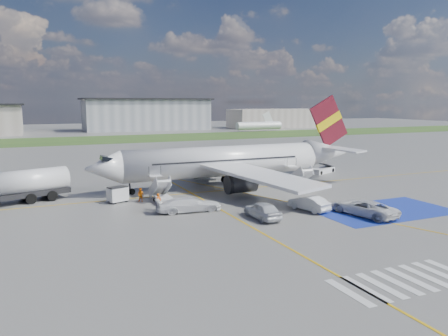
{
  "coord_description": "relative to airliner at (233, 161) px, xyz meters",
  "views": [
    {
      "loc": [
        -22.25,
        -36.91,
        10.9
      ],
      "look_at": [
        -2.47,
        7.93,
        3.5
      ],
      "focal_mm": 35.0,
      "sensor_mm": 36.0,
      "label": 1
    }
  ],
  "objects": [
    {
      "name": "crew_aft",
      "position": [
        8.99,
        -3.15,
        -2.62
      ],
      "size": [
        0.43,
        0.92,
        1.54
      ],
      "primitive_type": "imported",
      "rotation": [
        0.0,
        0.0,
        1.51
      ],
      "color": "orange",
      "rests_on": "ground"
    },
    {
      "name": "car_silver_a",
      "position": [
        -4.24,
        -15.67,
        -2.58
      ],
      "size": [
        2.02,
        4.81,
        1.62
      ],
      "primitive_type": "imported",
      "rotation": [
        0.0,
        0.0,
        3.16
      ],
      "color": "silver",
      "rests_on": "ground"
    },
    {
      "name": "staging_box",
      "position": [
        8.49,
        -18.0,
        -3.39
      ],
      "size": [
        14.0,
        8.0,
        0.01
      ],
      "primitive_type": "cube",
      "color": "#19309B",
      "rests_on": "ground"
    },
    {
      "name": "airliner",
      "position": [
        0.0,
        0.0,
        0.0
      ],
      "size": [
        36.81,
        32.95,
        11.92
      ],
      "color": "silver",
      "rests_on": "ground"
    },
    {
      "name": "taxiway_line_cross",
      "position": [
        -6.51,
        -24.0,
        -3.39
      ],
      "size": [
        0.2,
        60.0,
        0.01
      ],
      "primitive_type": "cube",
      "color": "gold",
      "rests_on": "ground"
    },
    {
      "name": "van_white_a",
      "position": [
        5.37,
        -18.49,
        -2.38
      ],
      "size": [
        3.36,
        5.73,
        2.02
      ],
      "primitive_type": "imported",
      "rotation": [
        0.0,
        0.0,
        3.31
      ],
      "color": "silver",
      "rests_on": "ground"
    },
    {
      "name": "crew_nose",
      "position": [
        -13.16,
        -4.13,
        -2.6
      ],
      "size": [
        0.97,
        0.94,
        1.58
      ],
      "primitive_type": "imported",
      "rotation": [
        0.0,
        0.0,
        -0.64
      ],
      "color": "orange",
      "rests_on": "ground"
    },
    {
      "name": "gpu_cart",
      "position": [
        -15.51,
        -3.27,
        -2.6
      ],
      "size": [
        2.43,
        1.99,
        1.75
      ],
      "rotation": [
        0.0,
        0.0,
        0.38
      ],
      "color": "silver",
      "rests_on": "ground"
    },
    {
      "name": "airstairs_aft",
      "position": [
        7.49,
        -5.3,
        -2.77
      ],
      "size": [
        1.9,
        5.2,
        3.6
      ],
      "color": "silver",
      "rests_on": "ground"
    },
    {
      "name": "van_white_b",
      "position": [
        -9.73,
        -10.37,
        -2.42
      ],
      "size": [
        5.1,
        2.44,
        1.94
      ],
      "primitive_type": "imported",
      "rotation": [
        0.0,
        0.0,
        1.48
      ],
      "color": "white",
      "rests_on": "ground"
    },
    {
      "name": "car_silver_b",
      "position": [
        1.59,
        -14.83,
        -2.64
      ],
      "size": [
        2.63,
        4.82,
        1.51
      ],
      "primitive_type": "imported",
      "rotation": [
        0.0,
        0.0,
        3.38
      ],
      "color": "silver",
      "rests_on": "ground"
    },
    {
      "name": "taxiway_line_main",
      "position": [
        -1.51,
        -2.0,
        -3.39
      ],
      "size": [
        120.0,
        0.2,
        0.01
      ],
      "primitive_type": "cube",
      "color": "gold",
      "rests_on": "ground"
    },
    {
      "name": "taxiway_line_diag",
      "position": [
        -1.51,
        -2.0,
        -3.39
      ],
      "size": [
        20.71,
        56.45,
        0.01
      ],
      "primitive_type": "cube",
      "rotation": [
        0.0,
        0.0,
        0.35
      ],
      "color": "gold",
      "rests_on": "ground"
    },
    {
      "name": "terminal_east",
      "position": [
        73.49,
        114.0,
        0.61
      ],
      "size": [
        40.0,
        16.0,
        8.0
      ],
      "primitive_type": "cube",
      "color": "#A2978B",
      "rests_on": "ground"
    },
    {
      "name": "airstairs_fwd",
      "position": [
        -11.01,
        -5.3,
        -2.77
      ],
      "size": [
        1.9,
        5.2,
        3.6
      ],
      "color": "silver",
      "rests_on": "ground"
    },
    {
      "name": "ground",
      "position": [
        -1.51,
        -14.0,
        -3.39
      ],
      "size": [
        400.0,
        400.0,
        0.0
      ],
      "primitive_type": "plane",
      "color": "#60605E",
      "rests_on": "ground"
    },
    {
      "name": "fuel_tanker",
      "position": [
        -25.36,
        0.68,
        -1.88
      ],
      "size": [
        10.82,
        5.87,
        3.59
      ],
      "rotation": [
        0.0,
        0.0,
        0.31
      ],
      "color": "black",
      "rests_on": "ground"
    },
    {
      "name": "terminal_centre",
      "position": [
        18.49,
        121.0,
        2.61
      ],
      "size": [
        48.0,
        18.0,
        12.0
      ],
      "primitive_type": "cube",
      "color": "gray",
      "rests_on": "ground"
    },
    {
      "name": "crosswalk",
      "position": [
        -3.31,
        -32.0,
        -3.39
      ],
      "size": [
        9.0,
        4.0,
        0.01
      ],
      "color": "silver",
      "rests_on": "ground"
    },
    {
      "name": "grass_strip",
      "position": [
        -1.51,
        81.0,
        -3.39
      ],
      "size": [
        400.0,
        30.0,
        0.01
      ],
      "primitive_type": "cube",
      "color": "#2D4C1E",
      "rests_on": "ground"
    },
    {
      "name": "crew_fwd",
      "position": [
        -12.36,
        -8.63,
        -2.51
      ],
      "size": [
        0.77,
        0.71,
        1.76
      ],
      "primitive_type": "imported",
      "rotation": [
        0.0,
        0.0,
        0.59
      ],
      "color": "#DC570B",
      "rests_on": "ground"
    },
    {
      "name": "belt_loader",
      "position": [
        17.44,
        4.28,
        -3.01
      ],
      "size": [
        5.3,
        3.49,
        1.55
      ],
      "rotation": [
        0.0,
        0.0,
        0.42
      ],
      "color": "silver",
      "rests_on": "ground"
    }
  ]
}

